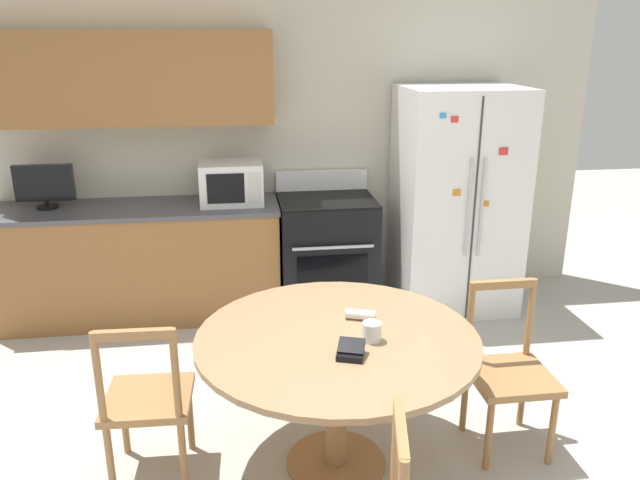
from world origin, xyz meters
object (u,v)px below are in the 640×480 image
Objects in this scene: countertop_tv at (44,185)px; dining_chair_right at (508,373)px; refrigerator at (456,200)px; candle_glass at (372,333)px; wallet at (351,351)px; microwave at (231,183)px; oven_range at (326,252)px; dining_chair_left at (147,401)px.

countertop_tv is 0.47× the size of dining_chair_right.
candle_glass is (-1.12, -2.00, -0.09)m from refrigerator.
refrigerator reaches higher than wallet.
refrigerator is 3.16m from countertop_tv.
microwave is 0.53× the size of dining_chair_right.
oven_range is at bearing 84.48° from wallet.
refrigerator is 2.29m from candle_glass.
wallet is (0.96, -0.26, 0.34)m from dining_chair_left.
oven_range is 1.20× the size of dining_chair_right.
countertop_tv reaches higher than dining_chair_right.
dining_chair_right is (1.43, -1.97, -0.63)m from microwave.
candle_glass is at bearing 9.33° from dining_chair_right.
refrigerator is 2.48m from wallet.
countertop_tv reaches higher than wallet.
microwave is 2.13m from dining_chair_left.
dining_chair_right is at bearing 2.44° from dining_chair_left.
candle_glass is 0.19m from wallet.
countertop_tv reaches higher than microwave.
oven_range is 2.06m from dining_chair_right.
oven_range is 2.28m from dining_chair_left.
dining_chair_left is (0.94, -2.02, -0.65)m from countertop_tv.
candle_glass is (0.65, -2.10, -0.27)m from microwave.
dining_chair_right is (-0.34, -1.87, -0.45)m from refrigerator.
microwave reaches higher than candle_glass.
candle_glass is (-0.09, -2.07, 0.32)m from oven_range.
dining_chair_right is at bearing 9.46° from candle_glass.
microwave reaches higher than dining_chair_left.
microwave reaches higher than wallet.
dining_chair_left is (-2.21, -1.88, -0.45)m from refrigerator.
oven_range is 1.20× the size of dining_chair_left.
wallet is at bearing -95.52° from oven_range.
microwave is 2.32m from wallet.
microwave is at bearing -54.16° from dining_chair_right.
countertop_tv is at bearing -35.64° from dining_chair_right.
dining_chair_left is (-1.18, -1.95, -0.03)m from oven_range.
countertop_tv is (-2.11, 0.07, 0.61)m from oven_range.
refrigerator is 1.12m from oven_range.
oven_range is 2.53× the size of countertop_tv.
microwave is 2.21m from candle_glass.
wallet is (0.52, -2.24, -0.28)m from microwave.
wallet is (-1.25, -2.14, -0.11)m from refrigerator.
refrigerator is 1.95m from dining_chair_right.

